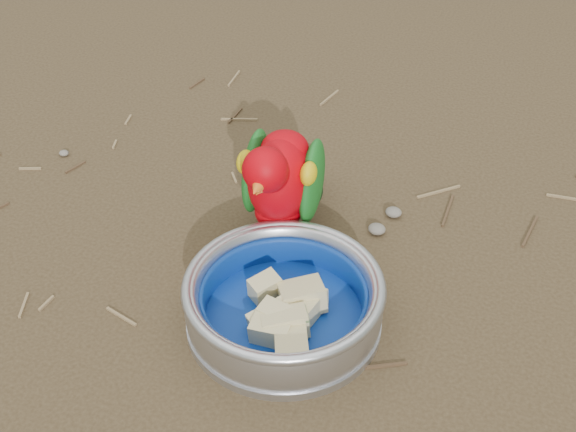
% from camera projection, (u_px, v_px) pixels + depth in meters
% --- Properties ---
extents(ground, '(60.00, 60.00, 0.00)m').
position_uv_depth(ground, '(222.00, 285.00, 0.92)').
color(ground, '#443421').
extents(food_bowl, '(0.21, 0.21, 0.02)m').
position_uv_depth(food_bowl, '(284.00, 319.00, 0.86)').
color(food_bowl, '#B2B2BA').
rests_on(food_bowl, ground).
extents(bowl_wall, '(0.21, 0.21, 0.04)m').
position_uv_depth(bowl_wall, '(284.00, 299.00, 0.84)').
color(bowl_wall, '#B2B2BA').
rests_on(bowl_wall, food_bowl).
extents(fruit_wedges, '(0.13, 0.13, 0.03)m').
position_uv_depth(fruit_wedges, '(284.00, 304.00, 0.85)').
color(fruit_wedges, '#CFBD85').
rests_on(fruit_wedges, food_bowl).
extents(lory_parrot, '(0.10, 0.20, 0.16)m').
position_uv_depth(lory_parrot, '(280.00, 189.00, 0.93)').
color(lory_parrot, '#B70009').
rests_on(lory_parrot, ground).
extents(ground_debris, '(0.90, 0.80, 0.01)m').
position_uv_depth(ground_debris, '(206.00, 256.00, 0.95)').
color(ground_debris, olive).
rests_on(ground_debris, ground).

